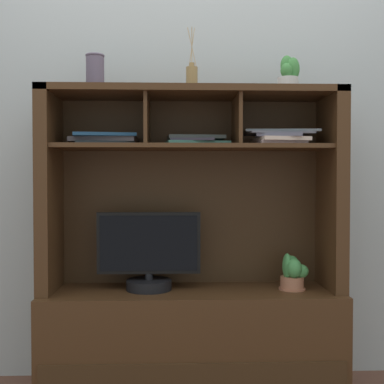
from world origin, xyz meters
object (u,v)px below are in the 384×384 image
potted_succulent (289,76)px  magazine_stack_left (195,141)px  magazine_stack_centre (105,140)px  potted_orchid (292,273)px  media_console (192,303)px  tv_monitor (149,256)px  magazine_stack_right (279,137)px  diffuser_bottle (192,78)px  ceramic_vase (95,72)px

potted_succulent → magazine_stack_left: bearing=175.4°
magazine_stack_centre → potted_orchid: bearing=-5.1°
media_console → tv_monitor: media_console is taller
magazine_stack_left → magazine_stack_right: size_ratio=0.91×
media_console → potted_orchid: size_ratio=8.43×
diffuser_bottle → potted_succulent: 0.45m
ceramic_vase → magazine_stack_right: bearing=-2.8°
media_console → magazine_stack_centre: 0.87m
tv_monitor → magazine_stack_centre: (-0.21, 0.06, 0.54)m
potted_orchid → potted_succulent: size_ratio=1.04×
potted_orchid → magazine_stack_left: bearing=172.9°
media_console → magazine_stack_right: 0.87m
media_console → magazine_stack_centre: media_console is taller
magazine_stack_right → potted_succulent: potted_succulent is taller
potted_orchid → magazine_stack_right: bearing=-174.8°
magazine_stack_centre → ceramic_vase: 0.31m
media_console → potted_orchid: media_console is taller
media_console → magazine_stack_left: media_console is taller
diffuser_bottle → ceramic_vase: bearing=-178.0°
magazine_stack_left → potted_succulent: bearing=-4.6°
potted_orchid → media_console: bearing=175.0°
media_console → magazine_stack_right: (0.40, -0.05, 0.77)m
magazine_stack_right → media_console: bearing=173.3°
magazine_stack_centre → potted_succulent: size_ratio=1.97×
potted_orchid → ceramic_vase: (-0.91, 0.03, 0.93)m
tv_monitor → magazine_stack_right: size_ratio=1.38×
magazine_stack_left → ceramic_vase: ceramic_vase is taller
media_console → magazine_stack_right: media_console is taller
media_console → magazine_stack_right: bearing=-6.7°
potted_succulent → media_console: bearing=177.5°
potted_orchid → magazine_stack_left: magazine_stack_left is taller
potted_succulent → ceramic_vase: 0.89m
tv_monitor → magazine_stack_left: 0.58m
magazine_stack_right → magazine_stack_left: bearing=170.8°
media_console → potted_succulent: potted_succulent is taller
magazine_stack_right → potted_succulent: 0.29m
potted_orchid → magazine_stack_right: magazine_stack_right is taller
potted_orchid → potted_succulent: (-0.02, 0.02, 0.91)m
tv_monitor → ceramic_vase: size_ratio=2.99×
magazine_stack_right → ceramic_vase: bearing=177.2°
magazine_stack_right → potted_succulent: bearing=29.8°
diffuser_bottle → ceramic_vase: 0.45m
tv_monitor → potted_orchid: 0.67m
magazine_stack_centre → ceramic_vase: size_ratio=2.00×
potted_succulent → ceramic_vase: (-0.89, 0.01, 0.02)m
potted_orchid → ceramic_vase: ceramic_vase is taller
ceramic_vase → magazine_stack_centre: bearing=49.4°
magazine_stack_left → magazine_stack_centre: size_ratio=0.99×
potted_orchid → diffuser_bottle: bearing=173.9°
media_console → magazine_stack_centre: bearing=174.7°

